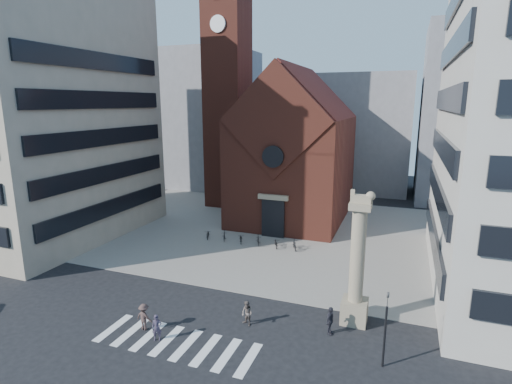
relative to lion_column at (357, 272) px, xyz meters
The scene contains 21 objects.
ground 11.01m from the lion_column, 163.32° to the right, with size 120.00×120.00×0.00m, color black.
piazza 19.18m from the lion_column, 122.03° to the left, with size 46.00×30.00×0.05m, color gray.
zebra_crossing 11.72m from the lion_column, 147.61° to the right, with size 10.20×3.20×0.01m, color white, non-canonical shape.
church 24.62m from the lion_column, 114.43° to the left, with size 12.00×16.65×18.00m.
campanile 34.29m from the lion_column, 128.68° to the left, with size 5.50×5.50×31.20m.
building_left 36.01m from the lion_column, 168.37° to the left, with size 18.00×20.00×26.00m, color tan.
bg_block_left 48.23m from the lion_column, 129.04° to the left, with size 16.00×14.00×22.00m, color gray.
bg_block_mid 42.55m from the lion_column, 95.45° to the left, with size 14.00×12.00×18.00m, color gray.
bg_block_right 41.69m from the lion_column, 72.91° to the left, with size 16.00×14.00×24.00m, color gray.
lion_column is the anchor object (origin of this frame).
traffic_light 4.62m from the lion_column, 63.54° to the right, with size 0.13×0.16×4.30m.
pedestrian_0 12.59m from the lion_column, 150.09° to the right, with size 0.58×0.38×1.60m, color #352D3F.
pedestrian_1 7.36m from the lion_column, 156.29° to the right, with size 0.78×0.60×1.60m, color #645750.
pedestrian_2 3.44m from the lion_column, 122.43° to the right, with size 1.03×0.43×1.76m, color #292831.
pedestrian_3 13.49m from the lion_column, 155.70° to the right, with size 1.10×0.63×1.70m, color #44312D.
scooter_0 19.78m from the lion_column, 145.63° to the left, with size 0.58×1.67×0.88m, color black.
scooter_1 18.30m from the lion_column, 142.32° to the left, with size 0.46×1.62×0.97m, color black.
scooter_2 16.91m from the lion_column, 138.44° to the left, with size 0.58×1.67×0.88m, color black.
scooter_3 15.59m from the lion_column, 133.86° to the left, with size 0.46×1.62×0.97m, color black.
scooter_4 14.41m from the lion_column, 128.45° to the left, with size 0.58×1.67×0.88m, color black.
scooter_5 13.36m from the lion_column, 122.09° to the left, with size 0.46×1.62×0.97m, color black.
Camera 1 is at (12.23, -20.91, 13.77)m, focal length 28.00 mm.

